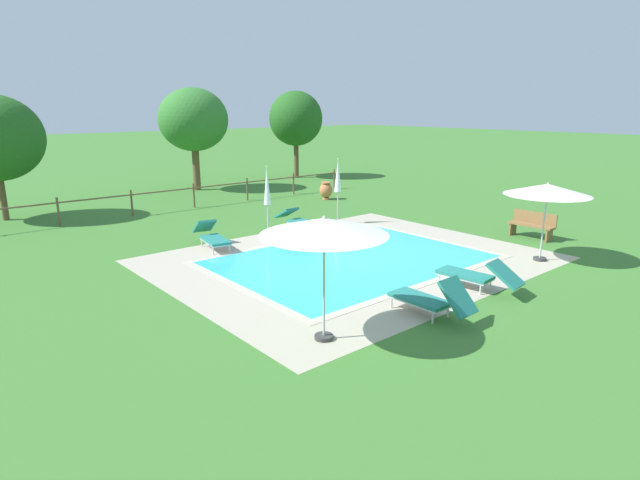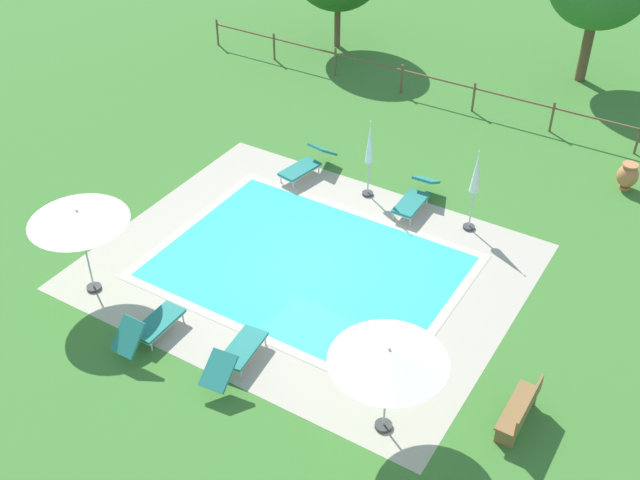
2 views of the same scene
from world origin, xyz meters
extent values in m
plane|color=#3D752D|center=(0.00, 0.00, 0.00)|extent=(160.00, 160.00, 0.00)
cube|color=#B2A893|center=(0.00, 0.00, 0.00)|extent=(10.43, 8.46, 0.01)
cube|color=#38C6D1|center=(0.00, 0.00, 0.01)|extent=(7.22, 5.26, 0.01)
cube|color=#C0B59F|center=(0.00, 2.75, 0.01)|extent=(7.70, 0.24, 0.01)
cube|color=#C0B59F|center=(0.00, -2.75, 0.01)|extent=(7.70, 0.24, 0.01)
cube|color=#C0B59F|center=(3.73, 0.00, 0.01)|extent=(0.24, 5.26, 0.01)
cube|color=#C0B59F|center=(-3.73, 0.00, 0.01)|extent=(0.24, 5.26, 0.01)
cube|color=#237A70|center=(1.16, 3.55, 0.32)|extent=(0.63, 1.31, 0.07)
cube|color=#237A70|center=(1.14, 4.57, 0.51)|extent=(0.62, 0.79, 0.45)
cube|color=silver|center=(1.16, 3.55, 0.26)|extent=(0.60, 1.29, 0.04)
cylinder|color=silver|center=(1.43, 3.01, 0.14)|extent=(0.04, 0.04, 0.28)
cylinder|color=silver|center=(0.92, 2.99, 0.14)|extent=(0.04, 0.04, 0.28)
cylinder|color=silver|center=(1.40, 4.11, 0.14)|extent=(0.04, 0.04, 0.28)
cylinder|color=silver|center=(0.89, 4.10, 0.14)|extent=(0.04, 0.04, 0.28)
cube|color=#237A70|center=(-2.43, 3.45, 0.32)|extent=(0.83, 1.39, 0.07)
cube|color=#237A70|center=(-2.25, 4.43, 0.54)|extent=(0.72, 0.84, 0.52)
cube|color=silver|center=(-2.43, 3.45, 0.26)|extent=(0.79, 1.36, 0.04)
cylinder|color=silver|center=(-2.28, 2.86, 0.14)|extent=(0.04, 0.04, 0.28)
cylinder|color=silver|center=(-2.79, 2.95, 0.14)|extent=(0.04, 0.04, 0.28)
cylinder|color=silver|center=(-2.08, 3.95, 0.14)|extent=(0.04, 0.04, 0.28)
cylinder|color=silver|center=(-2.58, 4.04, 0.14)|extent=(0.04, 0.04, 0.28)
cube|color=#237A70|center=(0.52, -3.47, 0.32)|extent=(0.74, 1.36, 0.07)
cube|color=#237A70|center=(0.63, -4.47, 0.54)|extent=(0.68, 0.81, 0.51)
cube|color=silver|center=(0.52, -3.47, 0.26)|extent=(0.71, 1.33, 0.04)
cylinder|color=silver|center=(0.20, -2.95, 0.14)|extent=(0.04, 0.04, 0.28)
cylinder|color=silver|center=(0.71, -2.89, 0.14)|extent=(0.04, 0.04, 0.28)
cylinder|color=silver|center=(0.32, -4.05, 0.14)|extent=(0.04, 0.04, 0.28)
cylinder|color=silver|center=(0.83, -3.99, 0.14)|extent=(0.04, 0.04, 0.28)
cube|color=#237A70|center=(-1.62, -3.82, 0.32)|extent=(0.61, 1.30, 0.07)
cube|color=#237A70|center=(-1.61, -4.75, 0.62)|extent=(0.60, 0.63, 0.66)
cube|color=silver|center=(-1.62, -3.82, 0.26)|extent=(0.58, 1.28, 0.04)
cylinder|color=silver|center=(-1.88, -3.26, 0.14)|extent=(0.04, 0.04, 0.28)
cylinder|color=silver|center=(-1.37, -3.26, 0.14)|extent=(0.04, 0.04, 0.28)
cylinder|color=silver|center=(-1.87, -4.37, 0.14)|extent=(0.04, 0.04, 0.28)
cylinder|color=silver|center=(-1.36, -4.37, 0.14)|extent=(0.04, 0.04, 0.28)
cylinder|color=#383838|center=(4.07, -3.57, 0.04)|extent=(0.36, 0.36, 0.08)
cylinder|color=#B2B5B7|center=(4.07, -3.57, 1.09)|extent=(0.04, 0.04, 2.18)
cone|color=white|center=(4.07, -3.57, 2.04)|extent=(2.32, 2.32, 0.31)
sphere|color=white|center=(4.07, -3.57, 2.21)|extent=(0.06, 0.06, 0.06)
cylinder|color=#383838|center=(-4.01, -3.48, 0.04)|extent=(0.36, 0.36, 0.08)
cylinder|color=#B2B5B7|center=(-4.01, -3.48, 1.16)|extent=(0.04, 0.04, 2.32)
cone|color=white|center=(-4.01, -3.48, 2.19)|extent=(2.35, 2.35, 0.30)
sphere|color=white|center=(-4.01, -3.48, 2.35)|extent=(0.06, 0.06, 0.06)
cylinder|color=#383838|center=(-0.28, 3.71, 0.04)|extent=(0.32, 0.32, 0.08)
cylinder|color=#B2B5B7|center=(-0.28, 3.71, 0.55)|extent=(0.04, 0.04, 1.11)
cone|color=white|center=(-0.28, 3.71, 1.73)|extent=(0.23, 0.23, 1.24)
sphere|color=white|center=(-0.28, 3.71, 2.37)|extent=(0.05, 0.05, 0.05)
cylinder|color=#383838|center=(2.86, 3.70, 0.04)|extent=(0.32, 0.32, 0.08)
cylinder|color=#B2B5B7|center=(2.86, 3.70, 0.61)|extent=(0.04, 0.04, 1.21)
cone|color=white|center=(2.86, 3.70, 1.80)|extent=(0.27, 0.27, 1.18)
sphere|color=white|center=(2.86, 3.70, 2.41)|extent=(0.05, 0.05, 0.05)
cube|color=olive|center=(6.30, -2.08, 0.44)|extent=(0.44, 1.50, 0.06)
cube|color=olive|center=(6.50, -2.08, 0.67)|extent=(0.05, 1.50, 0.40)
cube|color=olive|center=(6.30, -2.72, 0.21)|extent=(0.40, 0.06, 0.41)
cube|color=olive|center=(6.30, -1.44, 0.21)|extent=(0.40, 0.06, 0.41)
cylinder|color=#C67547|center=(5.97, 7.93, 0.04)|extent=(0.33, 0.33, 0.08)
ellipsoid|color=#C67547|center=(5.97, 7.93, 0.44)|extent=(0.61, 0.61, 0.71)
cylinder|color=#C67547|center=(5.97, 7.93, 0.79)|extent=(0.45, 0.45, 0.06)
cylinder|color=brown|center=(-10.60, 10.12, 0.53)|extent=(0.08, 0.08, 1.05)
cylinder|color=brown|center=(-7.88, 10.12, 0.53)|extent=(0.08, 0.08, 1.05)
cylinder|color=brown|center=(-5.16, 10.12, 0.53)|extent=(0.08, 0.08, 1.05)
cylinder|color=brown|center=(-2.44, 10.12, 0.53)|extent=(0.08, 0.08, 1.05)
cylinder|color=brown|center=(0.28, 10.12, 0.53)|extent=(0.08, 0.08, 1.05)
cylinder|color=brown|center=(3.00, 10.12, 0.53)|extent=(0.08, 0.08, 1.05)
cylinder|color=brown|center=(5.72, 10.12, 0.53)|extent=(0.08, 0.08, 1.05)
cube|color=brown|center=(-1.08, 10.12, 0.85)|extent=(19.04, 0.05, 0.05)
cylinder|color=brown|center=(2.70, 14.49, 1.21)|extent=(0.37, 0.37, 2.42)
cylinder|color=brown|center=(-6.48, 12.51, 0.96)|extent=(0.24, 0.24, 1.92)
camera|label=1|loc=(-9.91, -10.29, 4.27)|focal=29.05mm
camera|label=2|loc=(8.37, -13.06, 12.50)|focal=43.82mm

